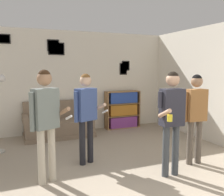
# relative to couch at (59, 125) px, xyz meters

# --- Properties ---
(wall_back) EXTENTS (7.63, 0.08, 2.70)m
(wall_back) POSITION_rel_couch_xyz_m (0.55, 0.42, 1.07)
(wall_back) COLOR silver
(wall_back) RESTS_ON ground_plane
(wall_right) EXTENTS (0.06, 7.04, 2.70)m
(wall_right) POSITION_rel_couch_xyz_m (3.20, -1.94, 1.06)
(wall_right) COLOR silver
(wall_right) RESTS_ON ground_plane
(couch) EXTENTS (1.71, 0.80, 0.88)m
(couch) POSITION_rel_couch_xyz_m (0.00, 0.00, 0.00)
(couch) COLOR #7A6651
(couch) RESTS_ON ground_plane
(bookshelf) EXTENTS (1.01, 0.30, 1.07)m
(bookshelf) POSITION_rel_couch_xyz_m (1.87, 0.20, 0.24)
(bookshelf) COLOR olive
(bookshelf) RESTS_ON ground_plane
(person_player_foreground_left) EXTENTS (0.59, 0.40, 1.71)m
(person_player_foreground_left) POSITION_rel_couch_xyz_m (-0.64, -2.50, 0.76)
(person_player_foreground_left) COLOR #B7AD99
(person_player_foreground_left) RESTS_ON ground_plane
(person_player_foreground_center) EXTENTS (0.57, 0.40, 1.63)m
(person_player_foreground_center) POSITION_rel_couch_xyz_m (0.13, -2.00, 0.71)
(person_player_foreground_center) COLOR black
(person_player_foreground_center) RESTS_ON ground_plane
(person_watcher_holding_cup) EXTENTS (0.52, 0.41, 1.68)m
(person_watcher_holding_cup) POSITION_rel_couch_xyz_m (1.22, -3.02, 0.74)
(person_watcher_holding_cup) COLOR #3D4247
(person_watcher_holding_cup) RESTS_ON ground_plane
(person_spectator_near_bookshelf) EXTENTS (0.50, 0.23, 1.62)m
(person_spectator_near_bookshelf) POSITION_rel_couch_xyz_m (1.92, -2.76, 0.70)
(person_spectator_near_bookshelf) COLOR brown
(person_spectator_near_bookshelf) RESTS_ON ground_plane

